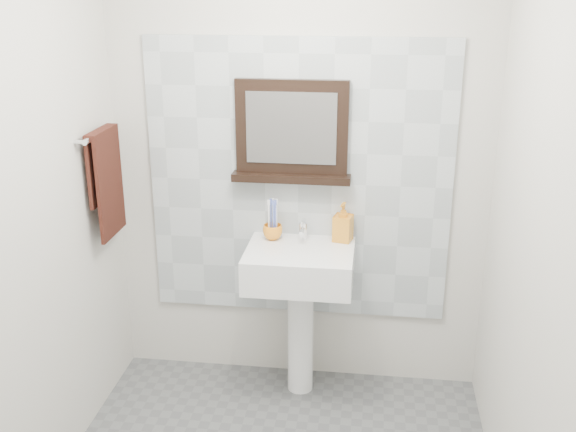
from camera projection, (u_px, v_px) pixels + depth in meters
The scene contains 12 objects.
back_wall at pixel (299, 163), 3.53m from camera, with size 2.00×0.01×2.50m, color beige.
front_wall at pixel (183, 421), 1.48m from camera, with size 2.00×0.01×2.50m, color beige.
left_wall at pixel (12, 227), 2.63m from camera, with size 0.01×2.20×2.50m, color beige.
right_wall at pixel (543, 253), 2.38m from camera, with size 0.01×2.20×2.50m, color beige.
splashback at pixel (298, 182), 3.55m from camera, with size 1.60×0.02×1.50m, color #AEB8BD.
pedestal_sink at pixel (300, 281), 3.51m from camera, with size 0.55×0.44×0.96m.
toothbrush_cup at pixel (273, 232), 3.56m from camera, with size 0.10×0.10×0.08m, color orange.
toothbrushes at pixel (273, 217), 3.53m from camera, with size 0.05×0.04×0.21m.
soap_dispenser at pixel (343, 222), 3.52m from camera, with size 0.09×0.10×0.21m, color #D66119.
framed_mirror at pixel (292, 134), 3.44m from camera, with size 0.62×0.11×0.52m.
towel_bar at pixel (100, 133), 3.31m from camera, with size 0.07×0.40×0.03m.
hand_towel at pixel (106, 175), 3.37m from camera, with size 0.06×0.30×0.55m.
Camera 1 is at (0.39, -2.30, 2.17)m, focal length 42.00 mm.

